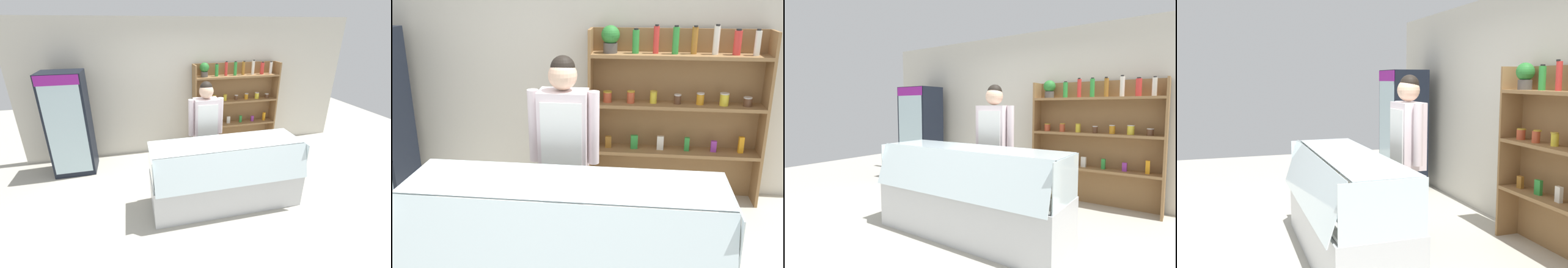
# 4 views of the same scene
# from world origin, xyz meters

# --- Properties ---
(ground_plane) EXTENTS (12.00, 12.00, 0.00)m
(ground_plane) POSITION_xyz_m (0.00, 0.00, 0.00)
(ground_plane) COLOR #B7B2A3
(back_wall) EXTENTS (6.80, 0.10, 2.70)m
(back_wall) POSITION_xyz_m (0.00, 2.02, 1.35)
(back_wall) COLOR beige
(back_wall) RESTS_ON ground
(drinks_fridge) EXTENTS (0.70, 0.56, 1.85)m
(drinks_fridge) POSITION_xyz_m (-2.39, 1.49, 0.92)
(drinks_fridge) COLOR black
(drinks_fridge) RESTS_ON ground
(deli_display_case) EXTENTS (2.21, 0.78, 1.01)m
(deli_display_case) POSITION_xyz_m (-0.02, -0.09, 0.31)
(deli_display_case) COLOR silver
(deli_display_case) RESTS_ON ground
(shop_clerk) EXTENTS (0.58, 0.25, 1.75)m
(shop_clerk) POSITION_xyz_m (-0.13, 0.60, 1.04)
(shop_clerk) COLOR #4C4233
(shop_clerk) RESTS_ON ground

